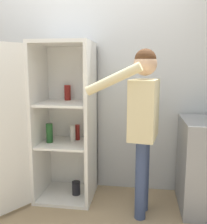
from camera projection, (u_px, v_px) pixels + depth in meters
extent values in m
cube|color=silver|center=(85.00, 79.00, 3.02)|extent=(7.00, 0.06, 2.55)
cube|color=white|center=(67.00, 194.00, 2.93)|extent=(0.60, 0.56, 0.04)
cube|color=white|center=(63.00, 43.00, 2.65)|extent=(0.60, 0.56, 0.04)
cube|color=white|center=(72.00, 118.00, 3.05)|extent=(0.60, 0.03, 1.60)
cube|color=white|center=(40.00, 121.00, 2.83)|extent=(0.04, 0.56, 1.60)
cube|color=white|center=(91.00, 123.00, 2.75)|extent=(0.04, 0.56, 1.60)
cube|color=white|center=(66.00, 143.00, 2.83)|extent=(0.53, 0.49, 0.02)
cube|color=white|center=(65.00, 104.00, 2.76)|extent=(0.53, 0.49, 0.02)
cylinder|color=#1E5123|center=(49.00, 133.00, 2.81)|extent=(0.07, 0.07, 0.21)
cylinder|color=black|center=(76.00, 188.00, 2.87)|extent=(0.09, 0.09, 0.15)
cylinder|color=maroon|center=(68.00, 93.00, 2.93)|extent=(0.07, 0.07, 0.17)
cylinder|color=maroon|center=(77.00, 132.00, 2.91)|extent=(0.05, 0.05, 0.17)
cylinder|color=beige|center=(73.00, 133.00, 2.86)|extent=(0.06, 0.06, 0.17)
cylinder|color=#384770|center=(141.00, 180.00, 2.43)|extent=(0.10, 0.10, 0.77)
cylinder|color=#384770|center=(144.00, 173.00, 2.58)|extent=(0.10, 0.10, 0.77)
cube|color=beige|center=(144.00, 109.00, 2.39)|extent=(0.29, 0.44, 0.54)
sphere|color=#DBAD89|center=(145.00, 64.00, 2.32)|extent=(0.21, 0.21, 0.21)
sphere|color=#4C2D19|center=(145.00, 60.00, 2.32)|extent=(0.19, 0.19, 0.19)
cylinder|color=beige|center=(113.00, 79.00, 2.20)|extent=(0.50, 0.16, 0.29)
cylinder|color=beige|center=(148.00, 108.00, 2.61)|extent=(0.08, 0.08, 0.51)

